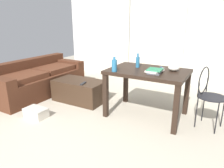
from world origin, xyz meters
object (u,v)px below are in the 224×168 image
(wire_chair, at_px, (208,91))
(bottle_far, at_px, (114,65))
(scissors, at_px, (162,67))
(book_stack, at_px, (155,71))
(coffee_table, at_px, (80,91))
(bottle_near, at_px, (138,62))
(bowl, at_px, (174,68))
(tv_remote_primary, at_px, (83,83))
(craft_table, at_px, (148,77))
(couch, at_px, (38,80))
(shoebox, at_px, (36,113))

(wire_chair, relative_size, bottle_far, 4.01)
(scissors, bearing_deg, book_stack, -88.33)
(bottle_far, bearing_deg, coffee_table, 161.19)
(bottle_near, height_order, bottle_far, bottle_near)
(book_stack, bearing_deg, coffee_table, 176.36)
(bowl, distance_m, tv_remote_primary, 1.55)
(wire_chair, relative_size, bottle_near, 3.89)
(craft_table, distance_m, bottle_near, 0.31)
(couch, distance_m, book_stack, 2.53)
(couch, distance_m, wire_chair, 3.21)
(couch, xyz_separation_m, coffee_table, (1.02, 0.08, -0.09))
(bottle_near, distance_m, bottle_far, 0.47)
(craft_table, height_order, wire_chair, wire_chair)
(coffee_table, xyz_separation_m, tv_remote_primary, (0.19, -0.14, 0.21))
(bottle_near, bearing_deg, wire_chair, -0.68)
(bottle_near, distance_m, shoebox, 1.80)
(bowl, bearing_deg, bottle_near, -175.50)
(craft_table, xyz_separation_m, book_stack, (0.14, -0.12, 0.13))
(bowl, height_order, shoebox, bowl)
(bottle_far, distance_m, scissors, 0.81)
(craft_table, height_order, tv_remote_primary, craft_table)
(coffee_table, relative_size, scissors, 9.94)
(couch, xyz_separation_m, bowl, (2.68, 0.24, 0.51))
(wire_chair, distance_m, book_stack, 0.78)
(couch, relative_size, shoebox, 5.60)
(bottle_far, xyz_separation_m, tv_remote_primary, (-0.72, 0.17, -0.43))
(shoebox, bearing_deg, bottle_far, 29.19)
(shoebox, bearing_deg, book_stack, 26.77)
(couch, distance_m, scissors, 2.54)
(couch, relative_size, craft_table, 1.67)
(bowl, relative_size, tv_remote_primary, 0.96)
(couch, relative_size, book_stack, 6.41)
(shoebox, bearing_deg, bottle_near, 39.14)
(craft_table, relative_size, scissors, 12.35)
(book_stack, bearing_deg, couch, 179.74)
(bottle_near, bearing_deg, scissors, 26.73)
(couch, xyz_separation_m, shoebox, (0.86, -0.83, -0.21))
(craft_table, xyz_separation_m, scissors, (0.13, 0.27, 0.11))
(coffee_table, height_order, book_stack, book_stack)
(couch, distance_m, tv_remote_primary, 1.22)
(bottle_far, bearing_deg, craft_table, 39.64)
(bowl, bearing_deg, shoebox, -149.55)
(book_stack, bearing_deg, bottle_near, 149.48)
(book_stack, height_order, scissors, book_stack)
(coffee_table, bearing_deg, bottle_far, -18.81)
(bowl, distance_m, scissors, 0.25)
(bottle_near, height_order, shoebox, bottle_near)
(bowl, bearing_deg, craft_table, -158.17)
(book_stack, bearing_deg, craft_table, 141.45)
(wire_chair, height_order, scissors, wire_chair)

